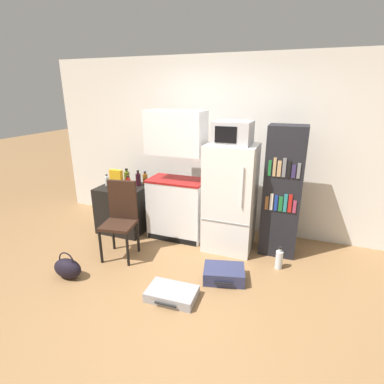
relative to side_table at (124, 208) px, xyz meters
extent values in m
plane|color=olive|center=(1.47, -1.29, -0.36)|extent=(24.00, 24.00, 0.00)
cube|color=white|center=(1.67, 0.71, 0.95)|extent=(6.40, 0.10, 2.61)
cube|color=black|center=(0.00, 0.00, 0.00)|extent=(0.70, 0.63, 0.72)
cube|color=white|center=(0.87, 0.08, 0.08)|extent=(0.81, 0.46, 0.87)
cube|color=maroon|center=(0.87, 0.08, 0.53)|extent=(0.83, 0.47, 0.03)
cube|color=white|center=(0.87, 0.08, 1.21)|extent=(0.81, 0.39, 0.59)
cube|color=black|center=(0.87, -0.15, -0.32)|extent=(0.78, 0.01, 0.08)
cube|color=white|center=(1.69, 0.03, 0.37)|extent=(0.65, 0.57, 1.47)
cube|color=gray|center=(1.69, -0.27, 0.14)|extent=(0.63, 0.01, 0.01)
cylinder|color=silver|center=(1.90, -0.28, 0.64)|extent=(0.02, 0.02, 0.51)
cube|color=#B7B7BC|center=(1.69, 0.03, 1.25)|extent=(0.46, 0.44, 0.29)
cube|color=black|center=(1.64, -0.20, 1.25)|extent=(0.27, 0.01, 0.20)
cube|color=black|center=(2.35, 0.13, 0.50)|extent=(0.47, 0.36, 1.72)
cube|color=brown|center=(2.18, -0.05, 0.40)|extent=(0.04, 0.01, 0.18)
cube|color=silver|center=(2.23, -0.05, 0.42)|extent=(0.04, 0.01, 0.22)
cube|color=#193899|center=(2.29, -0.05, 0.41)|extent=(0.04, 0.01, 0.20)
cube|color=#1E7033|center=(2.35, -0.05, 0.41)|extent=(0.05, 0.01, 0.19)
cube|color=teal|center=(2.40, -0.05, 0.43)|extent=(0.04, 0.01, 0.23)
cube|color=red|center=(2.46, -0.05, 0.43)|extent=(0.04, 0.01, 0.24)
cube|color=#A33351|center=(2.51, -0.05, 0.39)|extent=(0.04, 0.01, 0.16)
cube|color=#1E7033|center=(2.18, -0.05, 0.86)|extent=(0.04, 0.01, 0.20)
cube|color=tan|center=(2.23, -0.05, 0.87)|extent=(0.03, 0.01, 0.23)
cube|color=tan|center=(2.29, -0.05, 0.86)|extent=(0.04, 0.01, 0.20)
cube|color=slate|center=(2.35, -0.05, 0.88)|extent=(0.04, 0.01, 0.24)
cube|color=black|center=(2.40, -0.05, 0.86)|extent=(0.04, 0.01, 0.20)
cube|color=#332856|center=(2.46, -0.05, 0.84)|extent=(0.04, 0.01, 0.16)
cube|color=slate|center=(2.51, -0.05, 0.85)|extent=(0.04, 0.01, 0.19)
cylinder|color=white|center=(-0.11, -0.02, 0.44)|extent=(0.06, 0.06, 0.16)
cylinder|color=white|center=(-0.11, -0.02, 0.54)|extent=(0.03, 0.03, 0.03)
cylinder|color=black|center=(-0.11, -0.02, 0.56)|extent=(0.03, 0.03, 0.02)
cylinder|color=black|center=(0.21, 0.13, 0.45)|extent=(0.08, 0.08, 0.19)
cylinder|color=black|center=(0.21, 0.13, 0.56)|extent=(0.03, 0.03, 0.03)
cylinder|color=black|center=(0.21, 0.13, 0.59)|extent=(0.04, 0.04, 0.02)
cylinder|color=silver|center=(-0.25, -0.03, 0.43)|extent=(0.06, 0.06, 0.14)
cylinder|color=silver|center=(-0.25, -0.03, 0.51)|extent=(0.03, 0.03, 0.02)
cylinder|color=black|center=(-0.25, -0.03, 0.53)|extent=(0.03, 0.03, 0.01)
cylinder|color=brown|center=(0.26, 0.24, 0.44)|extent=(0.08, 0.08, 0.16)
cylinder|color=brown|center=(0.26, 0.24, 0.53)|extent=(0.03, 0.03, 0.03)
cylinder|color=black|center=(0.26, 0.24, 0.55)|extent=(0.04, 0.04, 0.02)
cylinder|color=#AD1914|center=(0.15, -0.08, 0.44)|extent=(0.08, 0.08, 0.16)
cylinder|color=#AD1914|center=(0.15, -0.08, 0.53)|extent=(0.04, 0.04, 0.03)
cylinder|color=black|center=(0.15, -0.08, 0.56)|extent=(0.04, 0.04, 0.02)
cylinder|color=#566619|center=(0.01, 0.12, 0.46)|extent=(0.09, 0.09, 0.20)
cylinder|color=#566619|center=(0.01, 0.12, 0.57)|extent=(0.04, 0.04, 0.04)
cylinder|color=black|center=(0.01, 0.12, 0.60)|extent=(0.05, 0.05, 0.02)
cylinder|color=silver|center=(-0.17, 0.16, 0.38)|extent=(0.13, 0.13, 0.03)
cube|color=gold|center=(0.00, -0.15, 0.51)|extent=(0.19, 0.07, 0.30)
cylinder|color=black|center=(0.26, -0.96, -0.14)|extent=(0.04, 0.04, 0.45)
cylinder|color=black|center=(0.62, -0.90, -0.14)|extent=(0.04, 0.04, 0.45)
cylinder|color=black|center=(0.20, -0.61, -0.14)|extent=(0.04, 0.04, 0.45)
cylinder|color=black|center=(0.56, -0.55, -0.14)|extent=(0.04, 0.04, 0.45)
cube|color=#331E14|center=(0.41, -0.75, 0.11)|extent=(0.46, 0.46, 0.04)
cube|color=#331E14|center=(0.38, -0.58, 0.39)|extent=(0.38, 0.11, 0.53)
cube|color=#99999E|center=(1.39, -1.28, -0.31)|extent=(0.54, 0.35, 0.11)
cylinder|color=black|center=(1.40, -1.47, -0.31)|extent=(0.24, 0.03, 0.02)
cube|color=navy|center=(1.83, -0.77, -0.28)|extent=(0.54, 0.44, 0.15)
cylinder|color=black|center=(1.88, -0.95, -0.28)|extent=(0.21, 0.07, 0.02)
ellipsoid|color=black|center=(0.09, -1.38, -0.24)|extent=(0.36, 0.20, 0.24)
torus|color=black|center=(0.09, -1.38, -0.13)|extent=(0.21, 0.02, 0.21)
cylinder|color=silver|center=(2.41, -0.30, -0.24)|extent=(0.09, 0.09, 0.23)
cylinder|color=silver|center=(2.41, -0.30, -0.10)|extent=(0.04, 0.04, 0.04)
cylinder|color=black|center=(2.41, -0.30, -0.07)|extent=(0.05, 0.05, 0.02)
camera|label=1|loc=(2.54, -3.72, 1.75)|focal=28.00mm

